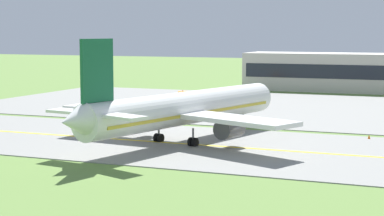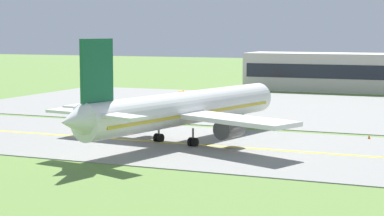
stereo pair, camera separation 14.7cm
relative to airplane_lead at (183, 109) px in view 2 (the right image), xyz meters
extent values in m
plane|color=olive|center=(6.47, -1.10, -4.13)|extent=(500.00, 500.00, 0.00)
cube|color=gray|center=(6.47, -1.10, -4.08)|extent=(240.00, 28.00, 0.10)
cube|color=gray|center=(16.47, 40.90, -4.08)|extent=(140.00, 52.00, 0.10)
cube|color=yellow|center=(6.47, -1.10, -4.03)|extent=(220.00, 0.60, 0.01)
cylinder|color=white|center=(0.12, 0.47, 0.07)|extent=(12.23, 33.94, 4.00)
cone|color=white|center=(4.59, 18.12, 0.07)|extent=(4.32, 3.45, 3.80)
cone|color=white|center=(-4.40, -17.36, 0.47)|extent=(4.08, 3.94, 3.40)
cube|color=gold|center=(0.12, 0.47, -0.43)|extent=(11.64, 31.32, 0.36)
cube|color=#1E232D|center=(4.05, 15.98, 0.77)|extent=(3.74, 2.58, 0.70)
cube|color=white|center=(-8.66, 0.43, -0.43)|extent=(15.43, 6.40, 0.50)
cylinder|color=#47474C|center=(-6.23, 1.88, -1.83)|extent=(3.06, 3.86, 2.30)
cylinder|color=black|center=(-5.84, 3.43, -1.83)|extent=(2.10, 0.76, 2.10)
cube|color=white|center=(7.82, -3.75, -0.43)|extent=(15.70, 10.12, 0.50)
cylinder|color=#47474C|center=(6.37, -1.32, -1.83)|extent=(3.06, 3.86, 2.30)
cylinder|color=black|center=(6.76, 0.23, -1.83)|extent=(2.10, 0.76, 2.10)
cube|color=#145938|center=(-3.57, -14.07, 5.32)|extent=(1.47, 4.36, 6.50)
cube|color=white|center=(-6.72, -13.47, 0.87)|extent=(6.28, 3.23, 0.30)
cube|color=white|center=(-0.51, -15.05, 0.87)|extent=(6.46, 4.33, 0.30)
cylinder|color=slate|center=(3.31, 13.07, -2.76)|extent=(0.24, 0.24, 1.65)
cylinder|color=black|center=(3.31, 13.07, -3.58)|extent=(0.61, 1.15, 1.10)
cylinder|color=slate|center=(-2.89, -0.83, -2.76)|extent=(0.24, 0.24, 1.65)
cylinder|color=black|center=(-3.16, -0.76, -3.58)|extent=(0.61, 1.15, 1.10)
cylinder|color=black|center=(-2.63, -0.89, -3.58)|extent=(0.61, 1.15, 1.10)
cylinder|color=slate|center=(2.15, -2.10, -2.76)|extent=(0.24, 0.24, 1.65)
cylinder|color=black|center=(1.88, -2.04, -3.58)|extent=(0.61, 1.15, 1.10)
cylinder|color=black|center=(2.42, -2.17, -3.58)|extent=(0.61, 1.15, 1.10)
cube|color=orange|center=(-17.10, 39.71, -2.63)|extent=(2.37, 2.49, 1.80)
cube|color=#1E232D|center=(-17.82, 39.45, -2.32)|extent=(0.73, 1.77, 0.81)
cube|color=orange|center=(-14.09, 40.79, -3.33)|extent=(5.04, 3.53, 0.40)
cylinder|color=orange|center=(-17.10, 39.71, -1.63)|extent=(0.20, 0.20, 0.18)
cylinder|color=black|center=(-16.76, 38.77, -3.68)|extent=(0.95, 0.59, 0.90)
cylinder|color=black|center=(-17.44, 40.65, -3.68)|extent=(0.95, 0.59, 0.90)
cylinder|color=black|center=(-12.87, 40.11, -3.68)|extent=(0.95, 0.59, 0.90)
cylinder|color=black|center=(-13.58, 42.09, -3.68)|extent=(0.95, 0.59, 0.90)
cube|color=beige|center=(7.79, 78.94, 0.12)|extent=(48.53, 12.54, 8.50)
cube|color=#1E232D|center=(7.79, 72.62, 0.55)|extent=(46.59, 0.10, 3.06)
cone|color=orange|center=(20.44, 11.22, -3.83)|extent=(0.44, 0.44, 0.60)
camera|label=1|loc=(31.71, -74.00, 9.34)|focal=63.04mm
camera|label=2|loc=(31.84, -73.94, 9.34)|focal=63.04mm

